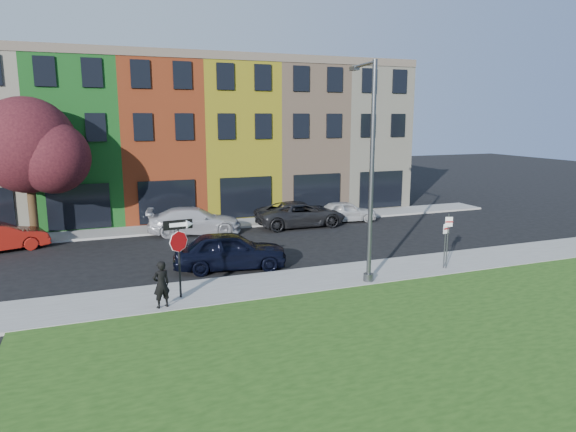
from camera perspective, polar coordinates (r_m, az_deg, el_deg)
name	(u,v)px	position (r m, az deg, el deg)	size (l,w,h in m)	color
ground	(374,302)	(19.02, 9.52, -9.41)	(120.00, 120.00, 0.00)	black
sidewalk_near	(379,272)	(22.42, 10.06, -6.10)	(40.00, 3.00, 0.12)	gray
sidewalk_far	(204,226)	(31.60, -9.27, -1.09)	(40.00, 2.40, 0.12)	gray
rowhouse_block	(191,140)	(37.12, -10.74, 8.31)	(30.00, 10.12, 10.00)	beige
stop_sign	(179,243)	(18.70, -12.06, -2.90)	(1.05, 0.14, 2.87)	black
man	(161,284)	(18.19, -13.90, -7.39)	(0.69, 0.55, 1.65)	black
sedan_near	(230,250)	(22.60, -6.44, -3.82)	(5.16, 2.74, 1.67)	black
parked_car_silver	(195,221)	(29.67, -10.34, -0.53)	(5.54, 3.00, 1.52)	#B1B1B6
parked_car_dark	(301,214)	(31.25, 1.40, 0.23)	(5.54, 2.59, 1.53)	black
parked_car_white	(345,211)	(32.83, 6.40, 0.52)	(4.09, 2.04, 1.34)	silver
street_lamp	(370,173)	(20.22, 9.05, 4.73)	(0.62, 2.57, 8.55)	#47494C
parking_sign_a	(448,235)	(23.02, 17.34, -2.03)	(0.31, 0.13, 2.40)	#47494C
parking_sign_b	(445,239)	(23.08, 17.08, -2.48)	(0.32, 0.10, 2.04)	#47494C
tree_purple	(29,148)	(29.84, -26.82, 6.80)	(5.92, 5.18, 7.50)	black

